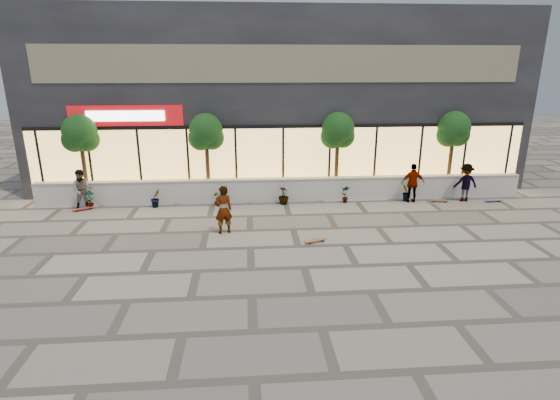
{
  "coord_description": "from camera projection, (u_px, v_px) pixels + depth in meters",
  "views": [
    {
      "loc": [
        -1.67,
        -12.09,
        5.95
      ],
      "look_at": [
        -0.53,
        2.87,
        1.3
      ],
      "focal_mm": 28.0,
      "sensor_mm": 36.0,
      "label": 1
    }
  ],
  "objects": [
    {
      "name": "shrub_f",
      "position": [
        406.0,
        193.0,
        19.82
      ],
      "size": [
        0.55,
        0.57,
        0.81
      ],
      "primitive_type": "imported",
      "rotation": [
        0.0,
        0.0,
        4.1
      ],
      "color": "#113715",
      "rests_on": "ground"
    },
    {
      "name": "shrub_b",
      "position": [
        156.0,
        198.0,
        19.0
      ],
      "size": [
        0.57,
        0.57,
        0.81
      ],
      "primitive_type": "imported",
      "rotation": [
        0.0,
        0.0,
        0.82
      ],
      "color": "#113715",
      "rests_on": "ground"
    },
    {
      "name": "skater_right_near",
      "position": [
        413.0,
        183.0,
        19.55
      ],
      "size": [
        1.07,
        0.52,
        1.77
      ],
      "primitive_type": "imported",
      "rotation": [
        0.0,
        0.0,
        3.05
      ],
      "color": "white",
      "rests_on": "ground"
    },
    {
      "name": "skateboard_right_near",
      "position": [
        440.0,
        200.0,
        19.78
      ],
      "size": [
        0.76,
        0.34,
        0.09
      ],
      "rotation": [
        0.0,
        0.0,
        -0.21
      ],
      "color": "brown",
      "rests_on": "ground"
    },
    {
      "name": "tree_midwest",
      "position": [
        206.0,
        134.0,
        19.59
      ],
      "size": [
        1.6,
        1.5,
        3.92
      ],
      "color": "#4A301A",
      "rests_on": "ground"
    },
    {
      "name": "shrub_d",
      "position": [
        284.0,
        195.0,
        19.41
      ],
      "size": [
        0.64,
        0.64,
        0.81
      ],
      "primitive_type": "imported",
      "rotation": [
        0.0,
        0.0,
        2.46
      ],
      "color": "#113715",
      "rests_on": "ground"
    },
    {
      "name": "skater_left",
      "position": [
        83.0,
        190.0,
        18.5
      ],
      "size": [
        1.0,
        0.86,
        1.76
      ],
      "primitive_type": "imported",
      "rotation": [
        0.0,
        0.0,
        0.26
      ],
      "color": "tan",
      "rests_on": "ground"
    },
    {
      "name": "skateboard_right_far",
      "position": [
        494.0,
        200.0,
        19.81
      ],
      "size": [
        0.83,
        0.29,
        0.1
      ],
      "rotation": [
        0.0,
        0.0,
        0.11
      ],
      "color": "#71579F",
      "rests_on": "ground"
    },
    {
      "name": "planter_wall",
      "position": [
        285.0,
        189.0,
        19.91
      ],
      "size": [
        22.0,
        0.42,
        1.04
      ],
      "color": "silver",
      "rests_on": "ground"
    },
    {
      "name": "tree_mideast",
      "position": [
        338.0,
        132.0,
        20.02
      ],
      "size": [
        1.6,
        1.5,
        3.92
      ],
      "color": "#4A301A",
      "rests_on": "ground"
    },
    {
      "name": "skateboard_left",
      "position": [
        83.0,
        208.0,
        18.64
      ],
      "size": [
        0.83,
        0.59,
        0.1
      ],
      "rotation": [
        0.0,
        0.0,
        0.5
      ],
      "color": "red",
      "rests_on": "ground"
    },
    {
      "name": "skater_center",
      "position": [
        223.0,
        210.0,
        15.89
      ],
      "size": [
        0.76,
        0.62,
        1.81
      ],
      "primitive_type": "imported",
      "rotation": [
        0.0,
        0.0,
        3.47
      ],
      "color": "beige",
      "rests_on": "ground"
    },
    {
      "name": "retail_building",
      "position": [
        276.0,
        97.0,
        24.03
      ],
      "size": [
        24.0,
        9.17,
        8.5
      ],
      "color": "black",
      "rests_on": "ground"
    },
    {
      "name": "ground",
      "position": [
        304.0,
        268.0,
        13.39
      ],
      "size": [
        80.0,
        80.0,
        0.0
      ],
      "primitive_type": "plane",
      "color": "#A1998C",
      "rests_on": "ground"
    },
    {
      "name": "shrub_c",
      "position": [
        220.0,
        197.0,
        19.21
      ],
      "size": [
        0.68,
        0.77,
        0.81
      ],
      "primitive_type": "imported",
      "rotation": [
        0.0,
        0.0,
        1.64
      ],
      "color": "#113715",
      "rests_on": "ground"
    },
    {
      "name": "skateboard_center",
      "position": [
        315.0,
        240.0,
        15.27
      ],
      "size": [
        0.84,
        0.48,
        0.1
      ],
      "rotation": [
        0.0,
        0.0,
        0.36
      ],
      "color": "brown",
      "rests_on": "ground"
    },
    {
      "name": "tree_east",
      "position": [
        454.0,
        131.0,
        20.42
      ],
      "size": [
        1.6,
        1.5,
        3.92
      ],
      "color": "#4A301A",
      "rests_on": "ground"
    },
    {
      "name": "tree_west",
      "position": [
        80.0,
        135.0,
        19.19
      ],
      "size": [
        1.6,
        1.5,
        3.92
      ],
      "color": "#4A301A",
      "rests_on": "ground"
    },
    {
      "name": "skater_right_far",
      "position": [
        465.0,
        183.0,
        19.73
      ],
      "size": [
        1.12,
        0.65,
        1.73
      ],
      "primitive_type": "imported",
      "rotation": [
        0.0,
        0.0,
        3.15
      ],
      "color": "maroon",
      "rests_on": "ground"
    },
    {
      "name": "shrub_a",
      "position": [
        90.0,
        199.0,
        18.8
      ],
      "size": [
        0.43,
        0.29,
        0.81
      ],
      "primitive_type": "imported",
      "color": "#113715",
      "rests_on": "ground"
    },
    {
      "name": "shrub_e",
      "position": [
        346.0,
        194.0,
        19.61
      ],
      "size": [
        0.46,
        0.35,
        0.81
      ],
      "primitive_type": "imported",
      "rotation": [
        0.0,
        0.0,
        3.28
      ],
      "color": "#113715",
      "rests_on": "ground"
    }
  ]
}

